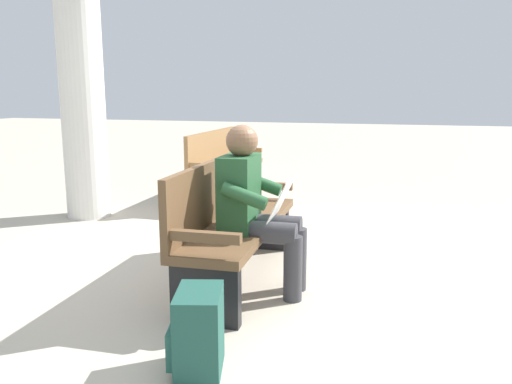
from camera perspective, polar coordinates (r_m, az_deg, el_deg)
ground_plane at (r=3.95m, az=-1.68°, el=-9.62°), size 40.00×40.00×0.00m
bench_near at (r=3.84m, az=-2.74°, el=-3.09°), size 1.82×0.57×0.90m
person_seated at (r=3.54m, az=-0.10°, el=-1.44°), size 0.59×0.59×1.18m
backpack at (r=2.68m, az=-6.47°, el=-15.25°), size 0.38×0.33×0.43m
bench_far at (r=6.74m, az=-3.68°, el=3.03°), size 1.82×0.54×0.90m
support_pillar at (r=6.05m, az=-19.03°, el=14.48°), size 0.48×0.48×3.64m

